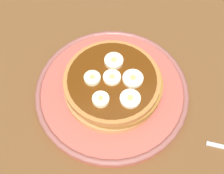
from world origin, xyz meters
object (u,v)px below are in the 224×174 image
at_px(pancake_stack, 113,84).
at_px(banana_slice_1, 133,79).
at_px(banana_slice_4, 130,99).
at_px(banana_slice_2, 114,61).
at_px(banana_slice_0, 111,78).
at_px(banana_slice_3, 92,78).
at_px(banana_slice_5, 101,100).
at_px(plate, 112,92).

xyz_separation_m(pancake_stack, banana_slice_1, (-0.01, -0.03, 0.02)).
distance_m(banana_slice_1, banana_slice_4, 0.04).
bearing_deg(banana_slice_2, pancake_stack, 161.41).
height_order(banana_slice_1, banana_slice_4, same).
relative_size(pancake_stack, banana_slice_0, 5.80).
height_order(banana_slice_3, banana_slice_4, same).
distance_m(pancake_stack, banana_slice_1, 0.04).
distance_m(banana_slice_4, banana_slice_5, 0.05).
bearing_deg(banana_slice_0, banana_slice_3, 74.96).
distance_m(banana_slice_1, banana_slice_5, 0.06).
bearing_deg(pancake_stack, banana_slice_2, -18.59).
xyz_separation_m(banana_slice_0, banana_slice_1, (-0.01, -0.03, 0.00)).
height_order(banana_slice_0, banana_slice_2, banana_slice_2).
height_order(pancake_stack, banana_slice_2, banana_slice_2).
relative_size(banana_slice_0, banana_slice_3, 1.08).
distance_m(banana_slice_1, banana_slice_3, 0.06).
bearing_deg(banana_slice_5, banana_slice_3, 4.38).
distance_m(banana_slice_0, banana_slice_2, 0.03).
relative_size(pancake_stack, banana_slice_4, 5.19).
bearing_deg(banana_slice_0, banana_slice_1, -107.50).
height_order(plate, banana_slice_1, banana_slice_1).
xyz_separation_m(plate, pancake_stack, (0.00, -0.00, 0.02)).
height_order(plate, banana_slice_0, banana_slice_0).
relative_size(banana_slice_2, banana_slice_3, 1.17).
bearing_deg(plate, pancake_stack, -60.65).
xyz_separation_m(banana_slice_3, banana_slice_4, (-0.05, -0.05, -0.00)).
distance_m(banana_slice_2, banana_slice_3, 0.05).
bearing_deg(banana_slice_3, banana_slice_1, -106.35).
xyz_separation_m(banana_slice_2, banana_slice_3, (-0.02, 0.04, -0.00)).
bearing_deg(pancake_stack, banana_slice_5, 140.38).
bearing_deg(banana_slice_1, banana_slice_4, 156.05).
bearing_deg(banana_slice_1, plate, 70.32).
height_order(plate, banana_slice_5, banana_slice_5).
bearing_deg(banana_slice_1, banana_slice_3, 73.65).
bearing_deg(banana_slice_4, banana_slice_5, 76.53).
relative_size(banana_slice_0, banana_slice_5, 1.09).
relative_size(plate, banana_slice_0, 9.03).
height_order(plate, pancake_stack, pancake_stack).
height_order(plate, banana_slice_2, banana_slice_2).
relative_size(plate, banana_slice_2, 8.31).
distance_m(banana_slice_0, banana_slice_3, 0.03).
bearing_deg(banana_slice_5, pancake_stack, -39.62).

